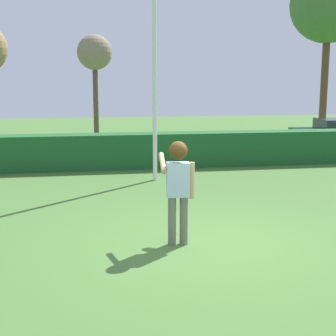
{
  "coord_description": "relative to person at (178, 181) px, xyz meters",
  "views": [
    {
      "loc": [
        -2.0,
        -7.76,
        2.76
      ],
      "look_at": [
        -0.5,
        1.08,
        1.15
      ],
      "focal_mm": 52.15,
      "sensor_mm": 36.0,
      "label": 1
    }
  ],
  "objects": [
    {
      "name": "maple_tree",
      "position": [
        10.21,
        14.93,
        5.24
      ],
      "size": [
        3.71,
        3.71,
        8.25
      ],
      "color": "brown",
      "rests_on": "ground"
    },
    {
      "name": "willow_tree",
      "position": [
        -0.97,
        15.92,
        2.87
      ],
      "size": [
        1.65,
        1.65,
        4.9
      ],
      "color": "brown",
      "rests_on": "ground"
    },
    {
      "name": "hedge_row",
      "position": [
        0.5,
        7.59,
        -0.56
      ],
      "size": [
        22.12,
        0.9,
        1.1
      ],
      "primitive_type": "cube",
      "color": "#1D5927",
      "rests_on": "ground"
    },
    {
      "name": "person",
      "position": [
        0.0,
        0.0,
        0.0
      ],
      "size": [
        0.56,
        0.76,
        1.78
      ],
      "color": "slate",
      "rests_on": "ground"
    },
    {
      "name": "ground_plane",
      "position": [
        0.5,
        -0.09,
        -1.11
      ],
      "size": [
        60.0,
        60.0,
        0.0
      ],
      "primitive_type": "plane",
      "color": "#456E31"
    },
    {
      "name": "frisbee",
      "position": [
        0.23,
        0.46,
        0.01
      ],
      "size": [
        0.23,
        0.23,
        0.08
      ],
      "color": "white"
    },
    {
      "name": "lamppost",
      "position": [
        0.4,
        5.5,
        2.57
      ],
      "size": [
        0.24,
        0.24,
        6.72
      ],
      "color": "silver",
      "rests_on": "ground"
    }
  ]
}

